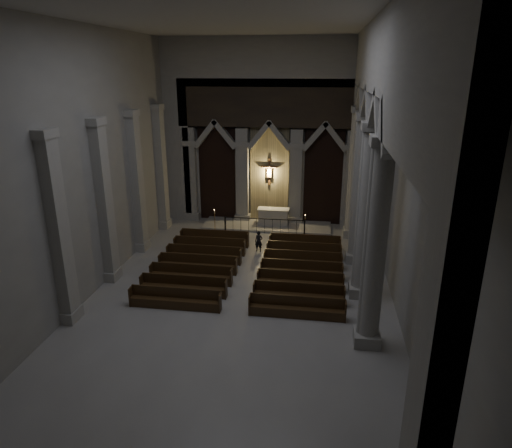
{
  "coord_description": "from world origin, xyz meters",
  "views": [
    {
      "loc": [
        3.45,
        -18.2,
        10.18
      ],
      "look_at": [
        0.36,
        3.0,
        2.78
      ],
      "focal_mm": 32.0,
      "sensor_mm": 36.0,
      "label": 1
    }
  ],
  "objects_px": {
    "candle_stand_right": "(305,229)",
    "pews": "(249,270)",
    "altar": "(273,216)",
    "worshipper": "(259,241)",
    "altar_rail": "(264,223)",
    "candle_stand_left": "(215,225)"
  },
  "relations": [
    {
      "from": "candle_stand_right",
      "to": "pews",
      "type": "height_order",
      "value": "candle_stand_right"
    },
    {
      "from": "candle_stand_right",
      "to": "altar",
      "type": "bearing_deg",
      "value": 146.72
    },
    {
      "from": "altar",
      "to": "worshipper",
      "type": "relative_size",
      "value": 1.73
    },
    {
      "from": "altar_rail",
      "to": "pews",
      "type": "height_order",
      "value": "altar_rail"
    },
    {
      "from": "altar_rail",
      "to": "pews",
      "type": "relative_size",
      "value": 0.55
    },
    {
      "from": "altar",
      "to": "worshipper",
      "type": "bearing_deg",
      "value": -94.4
    },
    {
      "from": "candle_stand_left",
      "to": "pews",
      "type": "relative_size",
      "value": 0.15
    },
    {
      "from": "altar",
      "to": "altar_rail",
      "type": "xyz_separation_m",
      "value": [
        -0.41,
        -1.53,
        -0.0
      ]
    },
    {
      "from": "candle_stand_right",
      "to": "pews",
      "type": "relative_size",
      "value": 0.14
    },
    {
      "from": "altar",
      "to": "pews",
      "type": "height_order",
      "value": "altar"
    },
    {
      "from": "worshipper",
      "to": "altar",
      "type": "bearing_deg",
      "value": 90.66
    },
    {
      "from": "pews",
      "to": "candle_stand_right",
      "type": "bearing_deg",
      "value": 68.05
    },
    {
      "from": "altar_rail",
      "to": "candle_stand_right",
      "type": "xyz_separation_m",
      "value": [
        2.59,
        0.1,
        -0.31
      ]
    },
    {
      "from": "altar_rail",
      "to": "altar",
      "type": "bearing_deg",
      "value": 74.92
    },
    {
      "from": "altar_rail",
      "to": "candle_stand_right",
      "type": "relative_size",
      "value": 3.86
    },
    {
      "from": "altar_rail",
      "to": "pews",
      "type": "distance_m",
      "value": 6.33
    },
    {
      "from": "worshipper",
      "to": "candle_stand_right",
      "type": "bearing_deg",
      "value": 56.41
    },
    {
      "from": "pews",
      "to": "worshipper",
      "type": "xyz_separation_m",
      "value": [
        0.06,
        3.26,
        0.31
      ]
    },
    {
      "from": "altar_rail",
      "to": "worshipper",
      "type": "xyz_separation_m",
      "value": [
        0.06,
        -3.06,
        -0.07
      ]
    },
    {
      "from": "candle_stand_right",
      "to": "worshipper",
      "type": "relative_size",
      "value": 1.11
    },
    {
      "from": "candle_stand_left",
      "to": "worshipper",
      "type": "relative_size",
      "value": 1.19
    },
    {
      "from": "candle_stand_right",
      "to": "pews",
      "type": "xyz_separation_m",
      "value": [
        -2.59,
        -6.42,
        -0.07
      ]
    }
  ]
}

